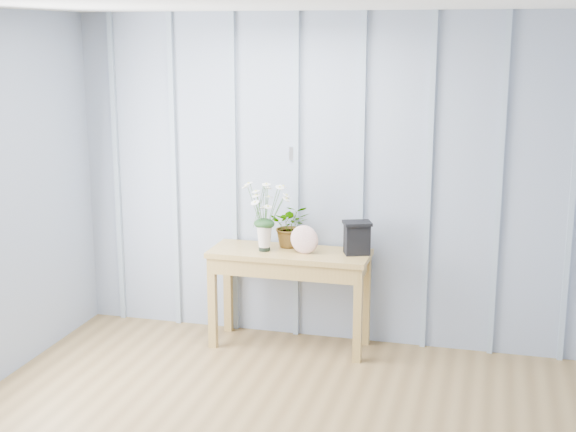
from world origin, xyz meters
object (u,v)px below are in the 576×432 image
(sideboard, at_px, (290,266))
(felt_disc_vessel, at_px, (304,239))
(carved_box, at_px, (357,237))
(daisy_vase, at_px, (264,207))

(sideboard, distance_m, felt_disc_vessel, 0.26)
(carved_box, bearing_deg, daisy_vase, -172.83)
(daisy_vase, relative_size, carved_box, 2.20)
(felt_disc_vessel, height_order, carved_box, carved_box)
(felt_disc_vessel, relative_size, carved_box, 0.88)
(sideboard, height_order, carved_box, carved_box)
(sideboard, bearing_deg, felt_disc_vessel, -19.44)
(sideboard, relative_size, daisy_vase, 2.22)
(sideboard, xyz_separation_m, daisy_vase, (-0.19, -0.04, 0.45))
(daisy_vase, height_order, felt_disc_vessel, daisy_vase)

